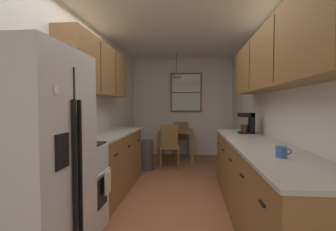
{
  "coord_description": "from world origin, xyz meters",
  "views": [
    {
      "loc": [
        0.24,
        -2.76,
        1.32
      ],
      "look_at": [
        -0.15,
        1.21,
        1.15
      ],
      "focal_mm": 25.53,
      "sensor_mm": 36.0,
      "label": 1
    }
  ],
  "objects": [
    {
      "name": "dining_chair_far",
      "position": [
        -0.03,
        3.47,
        0.5
      ],
      "size": [
        0.43,
        0.43,
        0.9
      ],
      "color": "brown",
      "rests_on": "ground"
    },
    {
      "name": "stove_range",
      "position": [
        -0.99,
        -0.48,
        0.47
      ],
      "size": [
        0.66,
        0.59,
        1.1
      ],
      "color": "silver",
      "rests_on": "ground"
    },
    {
      "name": "upper_cabinets_left",
      "position": [
        -1.14,
        0.7,
        1.84
      ],
      "size": [
        0.33,
        1.95,
        0.74
      ],
      "color": "brown"
    },
    {
      "name": "dish_towel",
      "position": [
        -0.64,
        -0.33,
        0.5
      ],
      "size": [
        0.02,
        0.16,
        0.24
      ],
      "primitive_type": "cube",
      "color": "beige"
    },
    {
      "name": "counter_left",
      "position": [
        -1.0,
        0.75,
        0.45
      ],
      "size": [
        0.64,
        1.87,
        0.9
      ],
      "color": "brown",
      "rests_on": "ground"
    },
    {
      "name": "mug_by_coffeemaker",
      "position": [
        0.97,
        -0.78,
        0.94
      ],
      "size": [
        0.12,
        0.09,
        0.09
      ],
      "color": "#335999",
      "rests_on": "counter_right"
    },
    {
      "name": "back_window",
      "position": [
        0.1,
        3.58,
        1.66
      ],
      "size": [
        0.82,
        0.05,
        1.03
      ],
      "color": "brown"
    },
    {
      "name": "ground_plane",
      "position": [
        0.0,
        1.0,
        0.0
      ],
      "size": [
        12.0,
        12.0,
        0.0
      ],
      "primitive_type": "plane",
      "color": "#995B3D"
    },
    {
      "name": "pendant_light",
      "position": [
        -0.11,
        2.86,
        2.02
      ],
      "size": [
        0.27,
        0.27,
        0.58
      ],
      "color": "black"
    },
    {
      "name": "dining_chair_near",
      "position": [
        -0.22,
        2.25,
        0.5
      ],
      "size": [
        0.44,
        0.44,
        0.9
      ],
      "color": "brown",
      "rests_on": "ground"
    },
    {
      "name": "wall_right",
      "position": [
        1.35,
        1.0,
        1.27
      ],
      "size": [
        0.1,
        9.0,
        2.55
      ],
      "primitive_type": "cube",
      "color": "white",
      "rests_on": "ground"
    },
    {
      "name": "upper_cabinets_right",
      "position": [
        1.14,
        -0.07,
        1.83
      ],
      "size": [
        0.33,
        2.74,
        0.66
      ],
      "color": "brown"
    },
    {
      "name": "coffee_maker",
      "position": [
        1.09,
        0.89,
        1.06
      ],
      "size": [
        0.22,
        0.18,
        0.31
      ],
      "color": "black",
      "rests_on": "counter_right"
    },
    {
      "name": "counter_right",
      "position": [
        1.0,
        -0.02,
        0.45
      ],
      "size": [
        0.64,
        3.06,
        0.9
      ],
      "color": "brown",
      "rests_on": "ground"
    },
    {
      "name": "wall_back",
      "position": [
        0.0,
        3.65,
        1.27
      ],
      "size": [
        4.4,
        0.1,
        2.55
      ],
      "primitive_type": "cube",
      "color": "white",
      "rests_on": "ground"
    },
    {
      "name": "ceiling_slab",
      "position": [
        0.0,
        1.0,
        2.59
      ],
      "size": [
        4.4,
        9.0,
        0.08
      ],
      "primitive_type": "cube",
      "color": "white"
    },
    {
      "name": "refrigerator",
      "position": [
        -0.93,
        -1.18,
        0.86
      ],
      "size": [
        0.76,
        0.78,
        1.72
      ],
      "color": "silver",
      "rests_on": "ground"
    },
    {
      "name": "dining_table",
      "position": [
        -0.11,
        2.86,
        0.61
      ],
      "size": [
        0.81,
        0.81,
        0.73
      ],
      "color": "brown",
      "rests_on": "ground"
    },
    {
      "name": "storage_canister",
      "position": [
        -1.0,
        -0.02,
        1.0
      ],
      "size": [
        0.12,
        0.12,
        0.21
      ],
      "color": "#D84C19",
      "rests_on": "counter_left"
    },
    {
      "name": "trash_bin",
      "position": [
        -0.7,
        2.03,
        0.3
      ],
      "size": [
        0.35,
        0.35,
        0.6
      ],
      "primitive_type": "cylinder",
      "color": "#3F3F42",
      "rests_on": "ground"
    },
    {
      "name": "microwave_over_range",
      "position": [
        -1.11,
        -0.48,
        1.63
      ],
      "size": [
        0.39,
        0.62,
        0.35
      ],
      "color": "silver"
    },
    {
      "name": "wall_left",
      "position": [
        -1.35,
        1.0,
        1.27
      ],
      "size": [
        0.1,
        9.0,
        2.55
      ],
      "primitive_type": "cube",
      "color": "white",
      "rests_on": "ground"
    }
  ]
}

